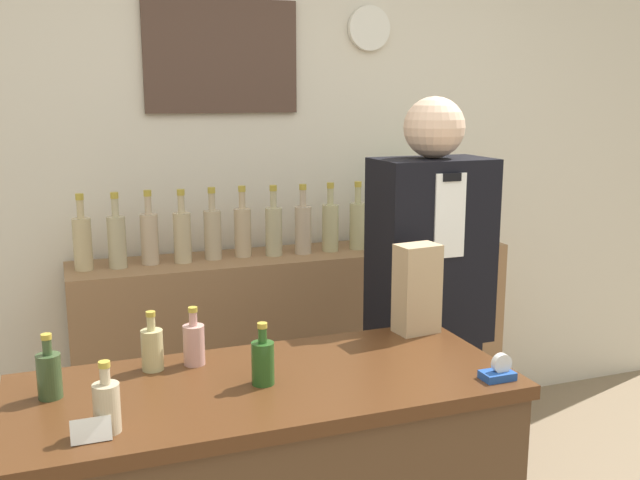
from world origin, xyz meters
TOP-DOWN VIEW (x-y plane):
  - back_wall at (-0.00, 2.00)m, footprint 5.20×0.09m
  - back_shelf at (0.15, 1.76)m, footprint 2.01×0.37m
  - shopkeeper at (0.42, 1.01)m, footprint 0.42×0.27m
  - potted_plant at (0.79, 1.78)m, footprint 0.27×0.27m
  - paper_bag at (0.22, 0.75)m, footprint 0.15×0.11m
  - tape_dispenser at (0.25, 0.31)m, footprint 0.09×0.06m
  - price_card_left at (-0.83, 0.32)m, footprint 0.09×0.02m
  - counter_bottle_0 at (-0.91, 0.61)m, footprint 0.06×0.06m
  - counter_bottle_1 at (-0.79, 0.36)m, footprint 0.06×0.06m
  - counter_bottle_2 at (-0.64, 0.71)m, footprint 0.06×0.06m
  - counter_bottle_3 at (-0.52, 0.71)m, footprint 0.06×0.06m
  - counter_bottle_4 at (-0.37, 0.51)m, footprint 0.06×0.06m
  - shelf_bottle_0 at (-0.78, 1.75)m, footprint 0.08×0.08m
  - shelf_bottle_1 at (-0.64, 1.75)m, footprint 0.08×0.08m
  - shelf_bottle_2 at (-0.51, 1.77)m, footprint 0.08×0.08m
  - shelf_bottle_3 at (-0.37, 1.75)m, footprint 0.08×0.08m
  - shelf_bottle_4 at (-0.24, 1.77)m, footprint 0.08×0.08m
  - shelf_bottle_5 at (-0.10, 1.77)m, footprint 0.08×0.08m
  - shelf_bottle_6 at (0.03, 1.74)m, footprint 0.08×0.08m
  - shelf_bottle_7 at (0.17, 1.74)m, footprint 0.08×0.08m
  - shelf_bottle_8 at (0.30, 1.74)m, footprint 0.08×0.08m
  - shelf_bottle_9 at (0.44, 1.74)m, footprint 0.08×0.08m
  - shelf_bottle_10 at (0.57, 1.76)m, footprint 0.08×0.08m

SIDE VIEW (x-z plane):
  - back_shelf at x=0.15m, z-range 0.00..0.97m
  - shopkeeper at x=0.42m, z-range 0.00..1.67m
  - tape_dispenser at x=0.25m, z-range 0.89..0.97m
  - price_card_left at x=-0.83m, z-range 0.91..0.96m
  - counter_bottle_0 at x=-0.91m, z-range 0.88..1.06m
  - counter_bottle_1 at x=-0.79m, z-range 0.88..1.06m
  - counter_bottle_2 at x=-0.64m, z-range 0.88..1.06m
  - counter_bottle_3 at x=-0.52m, z-range 0.88..1.06m
  - counter_bottle_4 at x=-0.37m, z-range 0.88..1.06m
  - paper_bag at x=0.22m, z-range 0.91..1.20m
  - shelf_bottle_0 at x=-0.78m, z-range 0.93..1.25m
  - shelf_bottle_1 at x=-0.64m, z-range 0.93..1.25m
  - shelf_bottle_2 at x=-0.51m, z-range 0.93..1.25m
  - shelf_bottle_3 at x=-0.37m, z-range 0.93..1.25m
  - shelf_bottle_4 at x=-0.24m, z-range 0.93..1.25m
  - shelf_bottle_5 at x=-0.10m, z-range 0.93..1.25m
  - shelf_bottle_6 at x=0.03m, z-range 0.93..1.25m
  - shelf_bottle_7 at x=0.17m, z-range 0.93..1.25m
  - shelf_bottle_8 at x=0.30m, z-range 0.93..1.25m
  - shelf_bottle_9 at x=0.44m, z-range 0.93..1.25m
  - shelf_bottle_10 at x=0.57m, z-range 0.93..1.25m
  - potted_plant at x=0.79m, z-range 0.99..1.35m
  - back_wall at x=0.00m, z-range 0.01..2.71m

